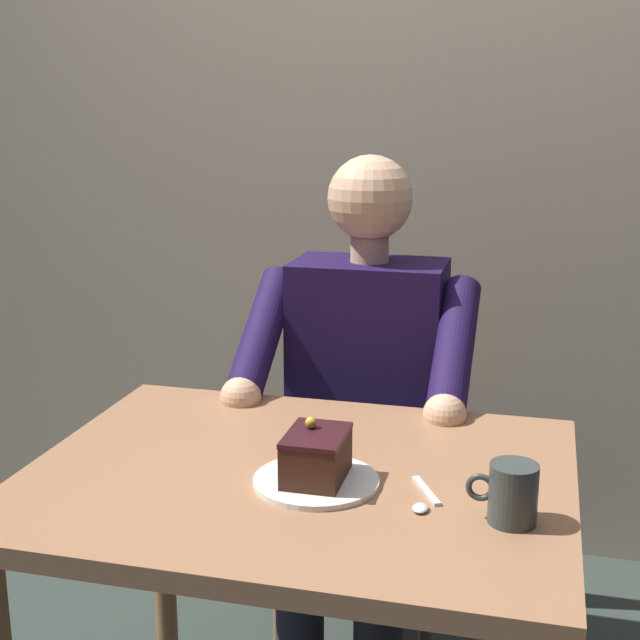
{
  "coord_description": "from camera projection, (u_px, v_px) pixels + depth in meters",
  "views": [
    {
      "loc": [
        -0.4,
        1.4,
        1.36
      ],
      "look_at": [
        -0.01,
        -0.1,
        0.97
      ],
      "focal_mm": 49.84,
      "sensor_mm": 36.0,
      "label": 1
    }
  ],
  "objects": [
    {
      "name": "cafe_rear_panel",
      "position": [
        414.0,
        46.0,
        2.54
      ],
      "size": [
        6.4,
        0.12,
        3.0
      ],
      "primitive_type": "cube",
      "color": "tan",
      "rests_on": "ground"
    },
    {
      "name": "dining_table",
      "position": [
        299.0,
        518.0,
        1.59
      ],
      "size": [
        0.95,
        0.75,
        0.72
      ],
      "color": "#976747",
      "rests_on": "ground"
    },
    {
      "name": "chair",
      "position": [
        374.0,
        440.0,
        2.29
      ],
      "size": [
        0.42,
        0.42,
        0.9
      ],
      "color": "#947054",
      "rests_on": "ground"
    },
    {
      "name": "seated_person",
      "position": [
        361.0,
        410.0,
        2.09
      ],
      "size": [
        0.53,
        0.58,
        1.23
      ],
      "color": "#1C103A",
      "rests_on": "ground"
    },
    {
      "name": "dessert_plate",
      "position": [
        316.0,
        481.0,
        1.51
      ],
      "size": [
        0.22,
        0.22,
        0.01
      ],
      "primitive_type": "cylinder",
      "color": "white",
      "rests_on": "dining_table"
    },
    {
      "name": "cake_slice",
      "position": [
        316.0,
        455.0,
        1.5
      ],
      "size": [
        0.1,
        0.13,
        0.1
      ],
      "color": "#3A1E12",
      "rests_on": "dessert_plate"
    },
    {
      "name": "coffee_cup",
      "position": [
        512.0,
        492.0,
        1.36
      ],
      "size": [
        0.11,
        0.08,
        0.1
      ],
      "color": "#343C39",
      "rests_on": "dining_table"
    },
    {
      "name": "dessert_spoon",
      "position": [
        423.0,
        500.0,
        1.44
      ],
      "size": [
        0.06,
        0.14,
        0.01
      ],
      "color": "silver",
      "rests_on": "dining_table"
    }
  ]
}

